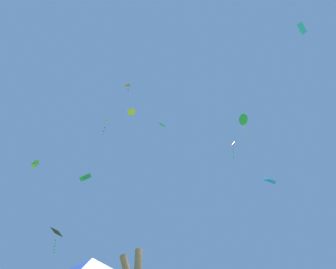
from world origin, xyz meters
name	(u,v)px	position (x,y,z in m)	size (l,w,h in m)	color
kite_green_box	(85,177)	(-11.38, 24.42, 14.44)	(1.18, 1.38, 1.19)	green
kite_yellow_delta	(131,112)	(-5.91, 20.75, 21.00)	(1.20, 1.18, 0.53)	yellow
kite_green_diamond	(163,125)	(-2.33, 21.88, 19.86)	(0.92, 0.83, 0.65)	green
kite_cyan_box	(302,28)	(10.98, 11.64, 23.30)	(1.00, 1.05, 1.06)	#2DB7CC
kite_lime_box	(35,164)	(-10.58, 11.64, 10.05)	(0.29, 0.59, 0.64)	#75D138
kite_cyan_diamond	(270,180)	(6.64, 15.31, 10.08)	(1.03, 1.10, 0.87)	#2DB7CC
kite_yellow_diamond	(106,121)	(-10.46, 26.34, 23.55)	(1.39, 1.41, 2.80)	yellow
kite_orange_box	(128,86)	(-6.85, 21.77, 25.88)	(0.53, 0.79, 1.65)	orange
kite_green_delta	(243,120)	(3.83, 9.88, 12.19)	(0.91, 0.85, 1.60)	green
kite_black_diamond	(57,233)	(-11.87, 20.64, 7.33)	(1.29, 1.25, 2.23)	black
kite_red_delta	(233,145)	(6.71, 27.46, 20.07)	(0.91, 1.20, 2.35)	red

